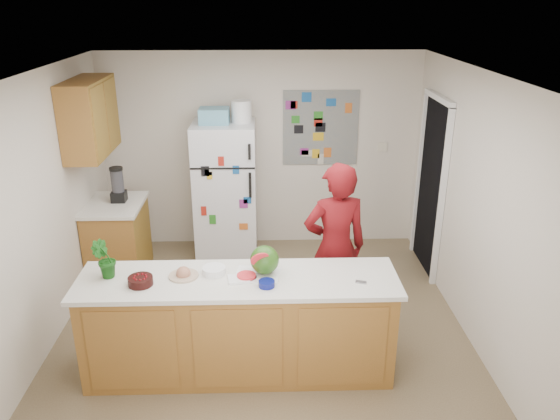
{
  "coord_description": "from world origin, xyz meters",
  "views": [
    {
      "loc": [
        0.03,
        -4.51,
        3.11
      ],
      "look_at": [
        0.17,
        0.2,
        1.25
      ],
      "focal_mm": 35.0,
      "sensor_mm": 36.0,
      "label": 1
    }
  ],
  "objects_px": {
    "person": "(335,248)",
    "refrigerator": "(226,191)",
    "cherry_bowl": "(141,281)",
    "watermelon": "(265,260)"
  },
  "relations": [
    {
      "from": "person",
      "to": "refrigerator",
      "type": "bearing_deg",
      "value": -64.76
    },
    {
      "from": "refrigerator",
      "to": "cherry_bowl",
      "type": "height_order",
      "value": "refrigerator"
    },
    {
      "from": "watermelon",
      "to": "person",
      "type": "bearing_deg",
      "value": 42.56
    },
    {
      "from": "person",
      "to": "cherry_bowl",
      "type": "xyz_separation_m",
      "value": [
        -1.68,
        -0.78,
        0.1
      ]
    },
    {
      "from": "person",
      "to": "cherry_bowl",
      "type": "height_order",
      "value": "person"
    },
    {
      "from": "refrigerator",
      "to": "watermelon",
      "type": "xyz_separation_m",
      "value": [
        0.47,
        -2.31,
        0.2
      ]
    },
    {
      "from": "person",
      "to": "watermelon",
      "type": "distance_m",
      "value": 0.94
    },
    {
      "from": "refrigerator",
      "to": "person",
      "type": "relative_size",
      "value": 1.0
    },
    {
      "from": "watermelon",
      "to": "cherry_bowl",
      "type": "relative_size",
      "value": 1.2
    },
    {
      "from": "person",
      "to": "watermelon",
      "type": "bearing_deg",
      "value": 33.55
    }
  ]
}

